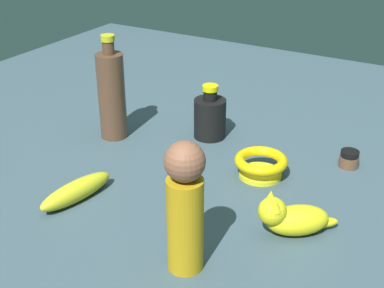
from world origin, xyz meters
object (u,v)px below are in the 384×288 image
banana (76,191)px  cat_figurine (291,217)px  bottle_tall (112,94)px  person_figure_adult (185,206)px  bottle_short (210,117)px  nail_polish_jar (349,159)px  bowl (261,164)px

banana → cat_figurine: bearing=114.6°
bottle_tall → person_figure_adult: 0.54m
bottle_short → cat_figurine: bottle_short is taller
nail_polish_jar → banana: banana is taller
bottle_tall → bowl: bottle_tall is taller
bowl → banana: 0.40m
bottle_tall → cat_figurine: 0.57m
bowl → bottle_short: bearing=-122.0°
nail_polish_jar → person_figure_adult: person_figure_adult is taller
bowl → banana: size_ratio=0.66×
banana → bottle_short: bearing=176.8°
banana → cat_figurine: size_ratio=1.32×
person_figure_adult → bowl: (-0.34, -0.01, -0.09)m
person_figure_adult → bottle_tall: bearing=-129.8°
nail_polish_jar → bottle_tall: size_ratio=0.17×
bottle_short → bowl: bottle_short is taller
bowl → banana: bearing=-45.7°
bottle_short → cat_figurine: (0.29, 0.32, -0.02)m
bottle_short → person_figure_adult: size_ratio=0.59×
bottle_tall → cat_figurine: bearing=72.5°
bottle_tall → cat_figurine: size_ratio=1.97×
bottle_tall → person_figure_adult: bottle_tall is taller
nail_polish_jar → bottle_short: bottle_short is taller
bottle_short → person_figure_adult: 0.51m
bowl → cat_figurine: (0.17, 0.13, 0.01)m
cat_figurine → person_figure_adult: bearing=-34.2°
person_figure_adult → banana: size_ratio=1.34×
bottle_short → banana: (0.40, -0.09, -0.03)m
cat_figurine → banana: bearing=-75.2°
bottle_tall → banana: bearing=23.0°
bottle_short → bottle_tall: bearing=-60.7°
nail_polish_jar → bottle_tall: 0.58m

